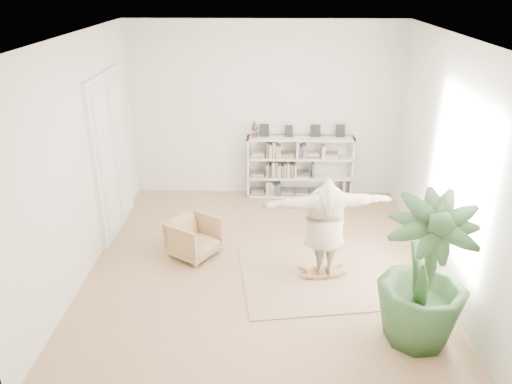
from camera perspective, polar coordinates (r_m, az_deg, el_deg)
floor at (r=8.25m, az=0.66°, el=-8.32°), size 6.00×6.00×0.00m
room_shell at (r=9.97m, az=1.04°, el=18.73°), size 6.00×6.00×6.00m
doors at (r=9.25m, az=-16.20°, el=3.97°), size 0.09×1.78×2.92m
bookshelf at (r=10.52m, az=4.98°, el=2.80°), size 2.20×0.35×1.64m
armchair at (r=8.43m, az=-7.13°, el=-5.17°), size 1.00×1.00×0.67m
rug at (r=8.05m, az=7.55°, el=-9.41°), size 2.76×2.34×0.02m
rocker_board at (r=8.01m, az=7.58°, el=-9.07°), size 0.53×0.36×0.10m
person at (r=7.59m, az=7.92°, el=-3.65°), size 2.01×0.81×1.59m
houseplant at (r=6.56m, az=18.71°, el=-8.77°), size 1.26×1.26×1.99m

